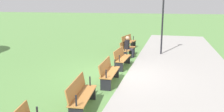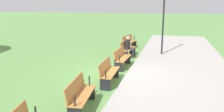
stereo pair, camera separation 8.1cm
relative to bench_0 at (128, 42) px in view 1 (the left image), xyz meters
The scene contains 9 objects.
ground_plane 5.82m from the bench_0, ahead, with size 120.00×120.00×0.00m, color #5B8C47.
path_paving 6.66m from the bench_0, 29.60° to the left, with size 25.91×4.64×0.01m, color #A39E99.
bench_0 is the anchor object (origin of this frame).
bench_1 2.32m from the bench_0, ahead, with size 1.65×0.65×0.89m.
bench_2 4.64m from the bench_0, ahead, with size 1.62×0.53×0.89m.
bench_3 6.95m from the bench_0, ahead, with size 1.62×0.53×0.89m.
bench_4 9.26m from the bench_0, ahead, with size 1.65×0.65×0.89m.
person_seated 2.52m from the bench_0, 10.79° to the left, with size 0.37×0.55×1.20m.
lamp_post 3.62m from the bench_0, 62.46° to the left, with size 0.32×0.32×4.50m.
Camera 1 is at (9.06, 2.09, 2.98)m, focal length 36.34 mm.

